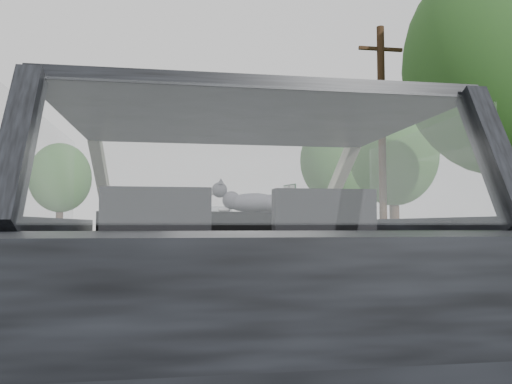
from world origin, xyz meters
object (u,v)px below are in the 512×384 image
object	(u,v)px
highway_sign	(290,214)
utility_pole	(382,139)
cat	(253,202)
other_car	(207,228)
subject_car	(233,260)

from	to	relation	value
highway_sign	utility_pole	distance (m)	8.72
cat	other_car	bearing A→B (deg)	98.89
subject_car	utility_pole	world-z (taller)	utility_pole
cat	highway_sign	world-z (taller)	highway_sign
highway_sign	cat	bearing A→B (deg)	-120.58
subject_car	other_car	size ratio (longest dim) A/B	0.83
subject_car	utility_pole	xyz separation A→B (m)	(5.93, 11.67, 2.82)
subject_car	utility_pole	bearing A→B (deg)	63.07
subject_car	cat	world-z (taller)	subject_car
subject_car	other_car	xyz separation A→B (m)	(0.81, 15.54, 0.07)
highway_sign	subject_car	bearing A→B (deg)	-120.73
other_car	subject_car	bearing A→B (deg)	-99.28
subject_car	utility_pole	distance (m)	13.39
other_car	cat	bearing A→B (deg)	-98.58
cat	highway_sign	bearing A→B (deg)	87.53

